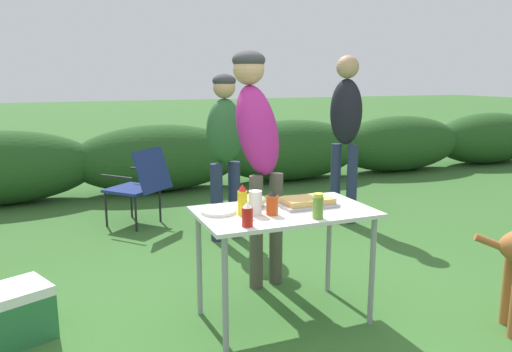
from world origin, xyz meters
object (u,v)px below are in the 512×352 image
(hot_sauce_bottle, at_px, (272,203))
(ketchup_bottle, at_px, (247,215))
(relish_jar, at_px, (318,206))
(camp_chair_green_behind_table, at_px, (140,182))
(plate_stack, at_px, (218,211))
(mustard_bottle, at_px, (242,201))
(cooler_box, at_px, (6,317))
(food_tray, at_px, (307,202))
(mixing_bowl, at_px, (252,201))
(standing_person_in_red_jacket, at_px, (225,140))
(standing_person_with_beanie, at_px, (346,122))
(paper_cup_stack, at_px, (255,203))
(folding_table, at_px, (284,222))
(standing_person_in_olive_jacket, at_px, (257,134))

(hot_sauce_bottle, xyz_separation_m, ketchup_bottle, (-0.23, -0.17, -0.01))
(relish_jar, xyz_separation_m, camp_chair_green_behind_table, (-0.62, 2.71, -0.35))
(camp_chair_green_behind_table, bearing_deg, plate_stack, -128.76)
(mustard_bottle, relative_size, cooler_box, 0.34)
(food_tray, bearing_deg, ketchup_bottle, -152.66)
(mixing_bowl, relative_size, hot_sauce_bottle, 1.24)
(standing_person_in_red_jacket, bearing_deg, hot_sauce_bottle, -114.01)
(camp_chair_green_behind_table, distance_m, cooler_box, 2.43)
(standing_person_with_beanie, relative_size, standing_person_in_red_jacket, 1.12)
(plate_stack, height_order, cooler_box, plate_stack)
(plate_stack, height_order, standing_person_in_red_jacket, standing_person_in_red_jacket)
(paper_cup_stack, xyz_separation_m, mustard_bottle, (-0.08, 0.01, 0.02))
(folding_table, xyz_separation_m, food_tray, (0.18, 0.04, 0.10))
(mustard_bottle, bearing_deg, food_tray, 5.70)
(cooler_box, bearing_deg, camp_chair_green_behind_table, 37.95)
(paper_cup_stack, bearing_deg, camp_chair_green_behind_table, 97.01)
(standing_person_in_red_jacket, bearing_deg, folding_table, -110.61)
(mustard_bottle, xyz_separation_m, ketchup_bottle, (-0.05, -0.22, -0.03))
(relish_jar, relative_size, standing_person_in_olive_jacket, 0.09)
(ketchup_bottle, bearing_deg, food_tray, 27.34)
(paper_cup_stack, relative_size, camp_chair_green_behind_table, 0.18)
(folding_table, height_order, standing_person_in_olive_jacket, standing_person_in_olive_jacket)
(cooler_box, bearing_deg, standing_person_in_red_jacket, 13.04)
(camp_chair_green_behind_table, xyz_separation_m, cooler_box, (-1.14, -2.12, -0.30))
(mixing_bowl, xyz_separation_m, ketchup_bottle, (-0.18, -0.39, 0.03))
(relish_jar, distance_m, standing_person_in_olive_jacket, 0.98)
(ketchup_bottle, bearing_deg, relish_jar, -0.99)
(camp_chair_green_behind_table, height_order, cooler_box, camp_chair_green_behind_table)
(plate_stack, relative_size, standing_person_in_red_jacket, 0.14)
(hot_sauce_bottle, distance_m, standing_person_with_beanie, 2.50)
(standing_person_in_olive_jacket, bearing_deg, cooler_box, -177.24)
(paper_cup_stack, height_order, mustard_bottle, mustard_bottle)
(cooler_box, bearing_deg, food_tray, -33.15)
(standing_person_with_beanie, height_order, cooler_box, standing_person_with_beanie)
(plate_stack, bearing_deg, mustard_bottle, -39.08)
(hot_sauce_bottle, distance_m, camp_chair_green_behind_table, 2.58)
(folding_table, distance_m, standing_person_with_beanie, 2.40)
(folding_table, distance_m, relish_jar, 0.30)
(relish_jar, distance_m, ketchup_bottle, 0.45)
(food_tray, relative_size, mixing_bowl, 1.91)
(food_tray, bearing_deg, plate_stack, 174.95)
(food_tray, xyz_separation_m, standing_person_with_beanie, (1.37, 1.74, 0.32))
(mustard_bottle, distance_m, standing_person_with_beanie, 2.58)
(plate_stack, bearing_deg, standing_person_with_beanie, 40.82)
(folding_table, height_order, food_tray, food_tray)
(camp_chair_green_behind_table, bearing_deg, ketchup_bottle, -127.63)
(ketchup_bottle, bearing_deg, mustard_bottle, 76.41)
(mixing_bowl, height_order, cooler_box, mixing_bowl)
(folding_table, xyz_separation_m, mustard_bottle, (-0.29, -0.01, 0.17))
(camp_chair_green_behind_table, bearing_deg, food_tray, -115.33)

